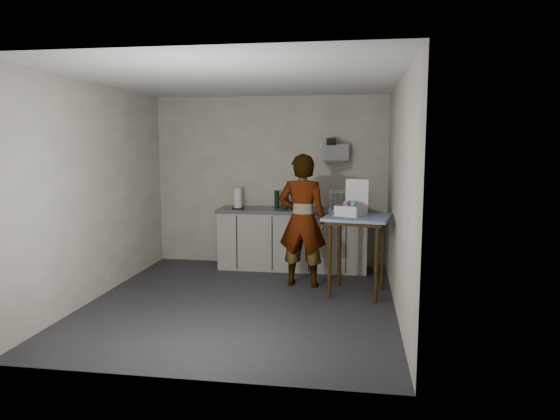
# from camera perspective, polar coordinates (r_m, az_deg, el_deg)

# --- Properties ---
(ground) EXTENTS (4.00, 4.00, 0.00)m
(ground) POSITION_cam_1_polar(r_m,az_deg,el_deg) (6.09, -4.37, -10.42)
(ground) COLOR #27272C
(ground) RESTS_ON ground
(wall_back) EXTENTS (3.60, 0.02, 2.60)m
(wall_back) POSITION_cam_1_polar(r_m,az_deg,el_deg) (7.77, -1.15, 3.31)
(wall_back) COLOR #B9B4A1
(wall_back) RESTS_ON ground
(wall_right) EXTENTS (0.02, 4.00, 2.60)m
(wall_right) POSITION_cam_1_polar(r_m,az_deg,el_deg) (5.69, 13.34, 1.52)
(wall_right) COLOR #B9B4A1
(wall_right) RESTS_ON ground
(wall_left) EXTENTS (0.02, 4.00, 2.60)m
(wall_left) POSITION_cam_1_polar(r_m,az_deg,el_deg) (6.47, -20.14, 1.97)
(wall_left) COLOR #B9B4A1
(wall_left) RESTS_ON ground
(ceiling) EXTENTS (3.60, 4.00, 0.01)m
(ceiling) POSITION_cam_1_polar(r_m,az_deg,el_deg) (5.84, -4.64, 14.59)
(ceiling) COLOR white
(ceiling) RESTS_ON wall_back
(kitchen_counter) EXTENTS (2.24, 0.62, 0.91)m
(kitchen_counter) POSITION_cam_1_polar(r_m,az_deg,el_deg) (7.54, 1.49, -3.52)
(kitchen_counter) COLOR black
(kitchen_counter) RESTS_ON ground
(wall_shelf) EXTENTS (0.42, 0.18, 0.37)m
(wall_shelf) POSITION_cam_1_polar(r_m,az_deg,el_deg) (7.57, 6.27, 6.54)
(wall_shelf) COLOR white
(wall_shelf) RESTS_ON ground
(side_table) EXTENTS (0.89, 0.89, 0.99)m
(side_table) POSITION_cam_1_polar(r_m,az_deg,el_deg) (6.26, 8.84, -1.84)
(side_table) COLOR #3E250E
(side_table) RESTS_ON ground
(standing_man) EXTENTS (0.68, 0.48, 1.75)m
(standing_man) POSITION_cam_1_polar(r_m,az_deg,el_deg) (6.57, 2.57, -1.20)
(standing_man) COLOR #B2A593
(standing_man) RESTS_ON ground
(soap_bottle) EXTENTS (0.18, 0.18, 0.33)m
(soap_bottle) POSITION_cam_1_polar(r_m,az_deg,el_deg) (7.37, 0.58, 1.32)
(soap_bottle) COLOR black
(soap_bottle) RESTS_ON kitchen_counter
(soda_can) EXTENTS (0.06, 0.06, 0.12)m
(soda_can) POSITION_cam_1_polar(r_m,az_deg,el_deg) (7.52, 0.65, 0.63)
(soda_can) COLOR red
(soda_can) RESTS_ON kitchen_counter
(dark_bottle) EXTENTS (0.08, 0.08, 0.27)m
(dark_bottle) POSITION_cam_1_polar(r_m,az_deg,el_deg) (7.52, -0.37, 1.22)
(dark_bottle) COLOR black
(dark_bottle) RESTS_ON kitchen_counter
(paper_towel) EXTENTS (0.18, 0.18, 0.32)m
(paper_towel) POSITION_cam_1_polar(r_m,az_deg,el_deg) (7.50, -4.85, 1.29)
(paper_towel) COLOR black
(paper_towel) RESTS_ON kitchen_counter
(dish_rack) EXTENTS (0.41, 0.31, 0.29)m
(dish_rack) POSITION_cam_1_polar(r_m,az_deg,el_deg) (7.37, 7.16, 0.49)
(dish_rack) COLOR silver
(dish_rack) RESTS_ON kitchen_counter
(bakery_box) EXTENTS (0.42, 0.43, 0.44)m
(bakery_box) POSITION_cam_1_polar(r_m,az_deg,el_deg) (6.27, 8.18, 0.28)
(bakery_box) COLOR white
(bakery_box) RESTS_ON side_table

